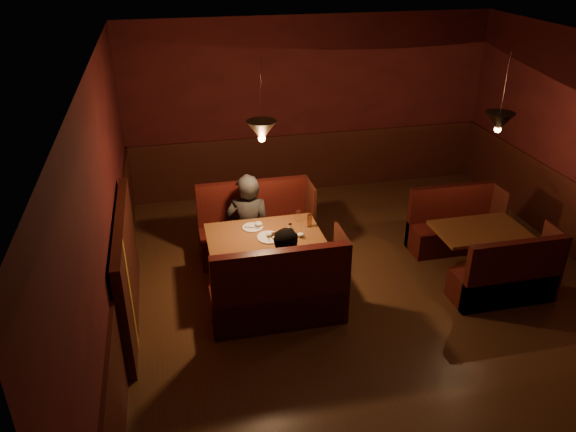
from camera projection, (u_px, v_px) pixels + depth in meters
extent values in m
cube|color=#4F2E1D|center=(381.00, 303.00, 6.80)|extent=(6.00, 7.00, 0.01)
cube|color=#372217|center=(404.00, 60.00, 5.48)|extent=(6.00, 7.00, 0.01)
cube|color=#4B1413|center=(310.00, 107.00, 9.19)|extent=(6.00, 0.01, 2.90)
cube|color=#4B1413|center=(107.00, 223.00, 5.55)|extent=(0.01, 7.00, 2.90)
cube|color=#361812|center=(309.00, 162.00, 9.60)|extent=(6.00, 0.04, 1.00)
cube|color=#361812|center=(122.00, 301.00, 5.99)|extent=(0.04, 7.00, 1.00)
cube|color=#361812|center=(127.00, 269.00, 6.28)|extent=(0.10, 2.20, 1.30)
cube|color=gold|center=(131.00, 296.00, 5.81)|extent=(0.01, 0.12, 1.30)
cylinder|color=#333333|center=(261.00, 95.00, 6.04)|extent=(0.01, 0.01, 0.80)
cone|color=black|center=(262.00, 131.00, 6.22)|extent=(0.34, 0.34, 0.22)
sphere|color=#FFBF72|center=(262.00, 138.00, 6.27)|extent=(0.08, 0.08, 0.08)
cylinder|color=#333333|center=(505.00, 88.00, 6.33)|extent=(0.01, 0.01, 0.80)
cone|color=black|center=(499.00, 122.00, 6.51)|extent=(0.34, 0.34, 0.22)
sphere|color=#FFBF72|center=(498.00, 129.00, 6.55)|extent=(0.08, 0.08, 0.08)
cube|color=brown|center=(264.00, 235.00, 6.83)|extent=(1.39, 0.84, 0.05)
cylinder|color=#361812|center=(265.00, 261.00, 7.00)|extent=(0.14, 0.14, 0.69)
cylinder|color=#361812|center=(265.00, 283.00, 7.15)|extent=(0.56, 0.56, 0.04)
cylinder|color=silver|center=(269.00, 237.00, 6.71)|extent=(0.28, 0.28, 0.02)
cube|color=black|center=(275.00, 235.00, 6.72)|extent=(0.09, 0.08, 0.03)
ellipsoid|color=silver|center=(269.00, 234.00, 6.70)|extent=(0.07, 0.07, 0.06)
cube|color=tan|center=(275.00, 238.00, 6.66)|extent=(0.09, 0.07, 0.03)
cylinder|color=silver|center=(268.00, 238.00, 6.67)|extent=(0.03, 0.13, 0.01)
cylinder|color=silver|center=(253.00, 227.00, 6.94)|extent=(0.26, 0.26, 0.01)
ellipsoid|color=beige|center=(258.00, 224.00, 6.95)|extent=(0.10, 0.10, 0.05)
cube|color=silver|center=(252.00, 228.00, 6.91)|extent=(0.19, 0.09, 0.00)
cylinder|color=white|center=(290.00, 227.00, 6.88)|extent=(0.05, 0.05, 0.08)
cylinder|color=white|center=(298.00, 216.00, 7.07)|extent=(0.08, 0.08, 0.15)
cylinder|color=white|center=(303.00, 233.00, 6.68)|extent=(0.08, 0.08, 0.15)
cylinder|color=#47230F|center=(310.00, 221.00, 6.94)|extent=(0.06, 0.06, 0.16)
cylinder|color=#47230F|center=(310.00, 213.00, 6.89)|extent=(0.03, 0.03, 0.07)
ellipsoid|color=white|center=(300.00, 235.00, 6.75)|extent=(0.10, 0.08, 0.04)
cube|color=black|center=(255.00, 242.00, 7.68)|extent=(1.49, 0.55, 0.45)
cube|color=black|center=(252.00, 216.00, 7.73)|extent=(1.49, 0.12, 1.04)
cube|color=#361812|center=(309.00, 217.00, 7.69)|extent=(0.04, 0.55, 1.04)
cube|color=black|center=(276.00, 303.00, 6.43)|extent=(1.49, 0.55, 0.45)
cube|color=black|center=(280.00, 292.00, 6.11)|extent=(1.49, 0.12, 1.04)
cube|color=#361812|center=(341.00, 273.00, 6.44)|extent=(0.04, 0.55, 1.04)
cube|color=brown|center=(480.00, 230.00, 7.16)|extent=(1.13, 0.72, 0.04)
cylinder|color=#361812|center=(476.00, 252.00, 7.30)|extent=(0.12, 0.12, 0.60)
cylinder|color=#361812|center=(473.00, 270.00, 7.43)|extent=(0.48, 0.48, 0.03)
cube|color=black|center=(452.00, 236.00, 7.89)|extent=(1.22, 0.47, 0.38)
cube|color=black|center=(449.00, 214.00, 7.93)|extent=(1.22, 0.10, 0.89)
cube|color=#361812|center=(496.00, 216.00, 7.90)|extent=(0.03, 0.47, 0.89)
cube|color=black|center=(501.00, 285.00, 6.82)|extent=(1.22, 0.47, 0.38)
cube|color=black|center=(513.00, 275.00, 6.54)|extent=(1.22, 0.10, 0.89)
cube|color=#361812|center=(551.00, 261.00, 6.82)|extent=(0.03, 0.47, 0.89)
imported|color=black|center=(248.00, 209.00, 7.24)|extent=(0.66, 0.49, 1.66)
imported|color=black|center=(289.00, 261.00, 6.27)|extent=(0.73, 0.58, 1.47)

